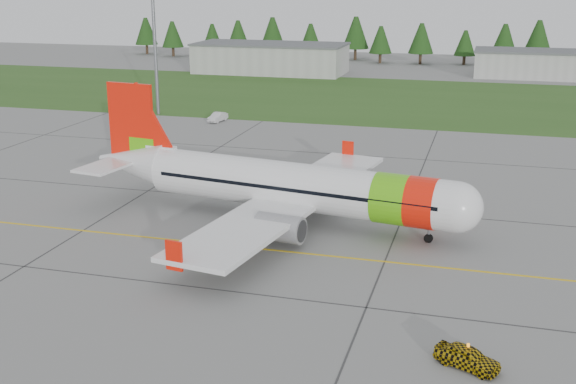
% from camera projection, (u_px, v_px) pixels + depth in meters
% --- Properties ---
extents(ground, '(320.00, 320.00, 0.00)m').
position_uv_depth(ground, '(218.00, 290.00, 48.23)').
color(ground, gray).
rests_on(ground, ground).
extents(aircraft, '(35.83, 33.38, 10.90)m').
position_uv_depth(aircraft, '(288.00, 186.00, 60.90)').
color(aircraft, white).
rests_on(aircraft, ground).
extents(follow_me_car, '(1.70, 1.81, 3.58)m').
position_uv_depth(follow_me_car, '(469.00, 337.00, 38.17)').
color(follow_me_car, gold).
rests_on(follow_me_car, ground).
extents(service_van, '(1.55, 1.48, 3.97)m').
position_uv_depth(service_van, '(217.00, 108.00, 103.86)').
color(service_van, silver).
rests_on(service_van, ground).
extents(grass_strip, '(320.00, 50.00, 0.03)m').
position_uv_depth(grass_strip, '(390.00, 99.00, 123.86)').
color(grass_strip, '#30561E').
rests_on(grass_strip, ground).
extents(taxi_guideline, '(120.00, 0.25, 0.02)m').
position_uv_depth(taxi_guideline, '(256.00, 248.00, 55.60)').
color(taxi_guideline, gold).
rests_on(taxi_guideline, ground).
extents(hangar_west, '(32.00, 14.00, 6.00)m').
position_uv_depth(hangar_west, '(271.00, 59.00, 156.61)').
color(hangar_west, '#A8A8A3').
rests_on(hangar_west, ground).
extents(hangar_east, '(24.00, 12.00, 5.20)m').
position_uv_depth(hangar_east, '(535.00, 65.00, 149.85)').
color(hangar_east, '#A8A8A3').
rests_on(hangar_east, ground).
extents(floodlight_mast, '(0.50, 0.50, 20.00)m').
position_uv_depth(floodlight_mast, '(155.00, 48.00, 107.16)').
color(floodlight_mast, slate).
rests_on(floodlight_mast, ground).
extents(treeline, '(160.00, 8.00, 10.00)m').
position_uv_depth(treeline, '(423.00, 42.00, 174.09)').
color(treeline, '#1C3F14').
rests_on(treeline, ground).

